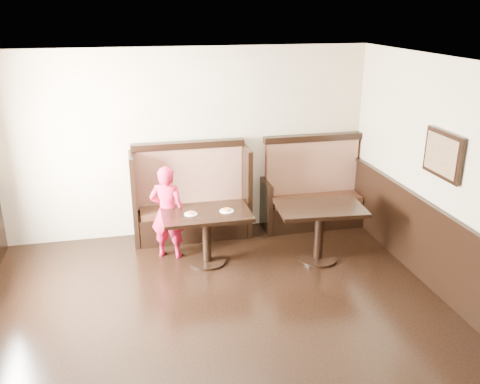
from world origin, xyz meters
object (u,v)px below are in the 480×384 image
object	(u,v)px
booth_main	(191,203)
booth_neighbor	(313,196)
child	(167,212)
table_main	(206,224)
table_neighbor	(320,220)

from	to	relation	value
booth_main	booth_neighbor	size ratio (longest dim) A/B	1.06
booth_neighbor	child	size ratio (longest dim) A/B	1.24
child	table_main	bearing A→B (deg)	168.59
booth_neighbor	child	distance (m)	2.45
table_neighbor	table_main	bearing A→B (deg)	175.50
table_main	table_neighbor	xyz separation A→B (m)	(1.52, -0.25, 0.02)
table_main	child	xyz separation A→B (m)	(-0.49, 0.31, 0.09)
booth_main	booth_neighbor	world-z (taller)	same
table_neighbor	child	world-z (taller)	child
booth_main	child	size ratio (longest dim) A/B	1.31
booth_main	child	distance (m)	0.76
booth_neighbor	child	xyz separation A→B (m)	(-2.36, -0.63, 0.19)
table_neighbor	child	bearing A→B (deg)	169.33
table_main	table_neighbor	world-z (taller)	table_neighbor
table_neighbor	child	distance (m)	2.08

